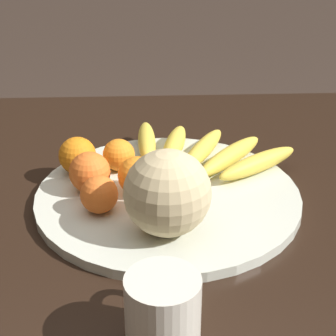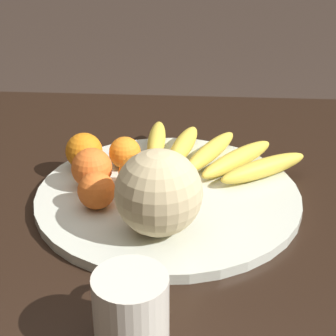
{
  "view_description": "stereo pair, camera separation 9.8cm",
  "coord_description": "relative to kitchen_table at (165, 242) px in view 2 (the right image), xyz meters",
  "views": [
    {
      "loc": [
        0.03,
        0.87,
        1.25
      ],
      "look_at": [
        -0.01,
        0.0,
        0.8
      ],
      "focal_mm": 60.0,
      "sensor_mm": 36.0,
      "label": 1
    },
    {
      "loc": [
        -0.06,
        0.87,
        1.25
      ],
      "look_at": [
        -0.01,
        0.0,
        0.8
      ],
      "focal_mm": 60.0,
      "sensor_mm": 36.0,
      "label": 2
    }
  ],
  "objects": [
    {
      "name": "orange_mid_center",
      "position": [
        0.08,
        -0.09,
        0.14
      ],
      "size": [
        0.06,
        0.06,
        0.06
      ],
      "color": "orange",
      "rests_on": "fruit_bowl"
    },
    {
      "name": "melon",
      "position": [
        0.0,
        0.12,
        0.18
      ],
      "size": [
        0.14,
        0.14,
        0.14
      ],
      "color": "#C6B284",
      "rests_on": "fruit_bowl"
    },
    {
      "name": "ceramic_mug",
      "position": [
        0.02,
        0.34,
        0.14
      ],
      "size": [
        0.09,
        0.13,
        0.1
      ],
      "rotation": [
        0.0,
        0.0,
        4.7
      ],
      "color": "beige",
      "rests_on": "kitchen_table"
    },
    {
      "name": "orange_front_right",
      "position": [
        0.16,
        -0.08,
        0.14
      ],
      "size": [
        0.07,
        0.07,
        0.07
      ],
      "color": "orange",
      "rests_on": "fruit_bowl"
    },
    {
      "name": "kitchen_table",
      "position": [
        0.0,
        0.0,
        0.0
      ],
      "size": [
        1.27,
        1.1,
        0.73
      ],
      "color": "black",
      "rests_on": "ground_plane"
    },
    {
      "name": "fruit_bowl",
      "position": [
        -0.01,
        0.0,
        0.1
      ],
      "size": [
        0.47,
        0.47,
        0.02
      ],
      "color": "beige",
      "rests_on": "kitchen_table"
    },
    {
      "name": "orange_top_small",
      "position": [
        0.05,
        0.0,
        0.14
      ],
      "size": [
        0.07,
        0.07,
        0.07
      ],
      "color": "orange",
      "rests_on": "fruit_bowl"
    },
    {
      "name": "banana_bunch",
      "position": [
        -0.08,
        -0.13,
        0.13
      ],
      "size": [
        0.32,
        0.27,
        0.04
      ],
      "rotation": [
        0.0,
        0.0,
        4.24
      ],
      "color": "#473819",
      "rests_on": "fruit_bowl"
    },
    {
      "name": "orange_front_left",
      "position": [
        0.13,
        -0.01,
        0.15
      ],
      "size": [
        0.07,
        0.07,
        0.07
      ],
      "color": "orange",
      "rests_on": "fruit_bowl"
    },
    {
      "name": "orange_back_left",
      "position": [
        -0.0,
        -0.03,
        0.14
      ],
      "size": [
        0.06,
        0.06,
        0.06
      ],
      "color": "orange",
      "rests_on": "fruit_bowl"
    },
    {
      "name": "orange_back_right",
      "position": [
        0.11,
        0.06,
        0.14
      ],
      "size": [
        0.06,
        0.06,
        0.06
      ],
      "color": "orange",
      "rests_on": "fruit_bowl"
    }
  ]
}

